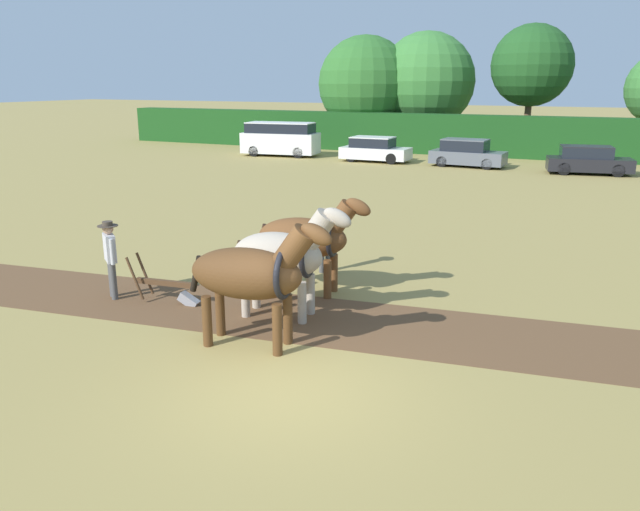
{
  "coord_description": "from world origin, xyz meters",
  "views": [
    {
      "loc": [
        4.2,
        -7.94,
        4.75
      ],
      "look_at": [
        -1.19,
        3.84,
        1.1
      ],
      "focal_mm": 35.0,
      "sensor_mm": 36.0,
      "label": 1
    }
  ],
  "objects": [
    {
      "name": "ground_plane",
      "position": [
        0.0,
        0.0,
        0.0
      ],
      "size": [
        240.0,
        240.0,
        0.0
      ],
      "primitive_type": "plane",
      "color": "#998447"
    },
    {
      "name": "plowed_furrow_strip",
      "position": [
        -5.99,
        2.28,
        0.0
      ],
      "size": [
        28.99,
        6.35,
        0.01
      ],
      "primitive_type": "cube",
      "rotation": [
        0.0,
        0.0,
        0.13
      ],
      "color": "brown",
      "rests_on": "ground"
    },
    {
      "name": "hedgerow",
      "position": [
        0.0,
        33.68,
        1.3
      ],
      "size": [
        61.56,
        1.62,
        2.59
      ],
      "primitive_type": "cube",
      "color": "#194719",
      "rests_on": "ground"
    },
    {
      "name": "tree_far_left",
      "position": [
        -12.51,
        36.53,
        4.51
      ],
      "size": [
        6.89,
        6.89,
        7.96
      ],
      "color": "brown",
      "rests_on": "ground"
    },
    {
      "name": "tree_left",
      "position": [
        -8.36,
        38.12,
        4.69
      ],
      "size": [
        7.01,
        7.01,
        8.2
      ],
      "color": "#423323",
      "rests_on": "ground"
    },
    {
      "name": "tree_center_left",
      "position": [
        -1.04,
        37.65,
        5.7
      ],
      "size": [
        5.42,
        5.42,
        8.43
      ],
      "color": "brown",
      "rests_on": "ground"
    },
    {
      "name": "draft_horse_lead_left",
      "position": [
        -1.37,
        1.29,
        1.39
      ],
      "size": [
        2.83,
        1.25,
        2.48
      ],
      "rotation": [
        0.0,
        0.0,
        0.13
      ],
      "color": "#513319",
      "rests_on": "ground"
    },
    {
      "name": "draft_horse_lead_right",
      "position": [
        -1.57,
        2.86,
        1.32
      ],
      "size": [
        2.66,
        1.25,
        2.44
      ],
      "rotation": [
        0.0,
        0.0,
        0.13
      ],
      "color": "#B2A38E",
      "rests_on": "ground"
    },
    {
      "name": "draft_horse_trail_left",
      "position": [
        -1.78,
        4.42,
        1.31
      ],
      "size": [
        2.78,
        1.22,
        2.35
      ],
      "rotation": [
        0.0,
        0.0,
        0.13
      ],
      "color": "brown",
      "rests_on": "ground"
    },
    {
      "name": "plow",
      "position": [
        -4.2,
        2.51,
        0.32
      ],
      "size": [
        1.66,
        0.54,
        1.13
      ],
      "rotation": [
        0.0,
        0.0,
        0.13
      ],
      "color": "#4C331E",
      "rests_on": "ground"
    },
    {
      "name": "farmer_at_plow",
      "position": [
        -5.59,
        2.24,
        1.05
      ],
      "size": [
        0.56,
        0.47,
        1.77
      ],
      "rotation": [
        0.0,
        0.0,
        0.9
      ],
      "color": "#4C4C4C",
      "rests_on": "ground"
    },
    {
      "name": "farmer_beside_team",
      "position": [
        -2.07,
        6.05,
        0.96
      ],
      "size": [
        0.41,
        0.6,
        1.65
      ],
      "rotation": [
        0.0,
        0.0,
        -0.42
      ],
      "color": "#4C4C4C",
      "rests_on": "ground"
    },
    {
      "name": "parked_van",
      "position": [
        -15.19,
        28.23,
        1.1
      ],
      "size": [
        5.09,
        2.58,
        2.14
      ],
      "rotation": [
        0.0,
        0.0,
        0.13
      ],
      "color": "silver",
      "rests_on": "ground"
    },
    {
      "name": "parked_car_left",
      "position": [
        -8.58,
        27.91,
        0.71
      ],
      "size": [
        4.11,
        1.83,
        1.48
      ],
      "rotation": [
        0.0,
        0.0,
        -0.0
      ],
      "color": "silver",
      "rests_on": "ground"
    },
    {
      "name": "parked_car_center_left",
      "position": [
        -3.04,
        27.95,
        0.74
      ],
      "size": [
        4.22,
        1.99,
        1.55
      ],
      "rotation": [
        0.0,
        0.0,
        -0.06
      ],
      "color": "#565B66",
      "rests_on": "ground"
    },
    {
      "name": "parked_car_center",
      "position": [
        3.35,
        27.63,
        0.71
      ],
      "size": [
        4.41,
        2.39,
        1.46
      ],
      "rotation": [
        0.0,
        0.0,
        0.17
      ],
      "color": "black",
      "rests_on": "ground"
    }
  ]
}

